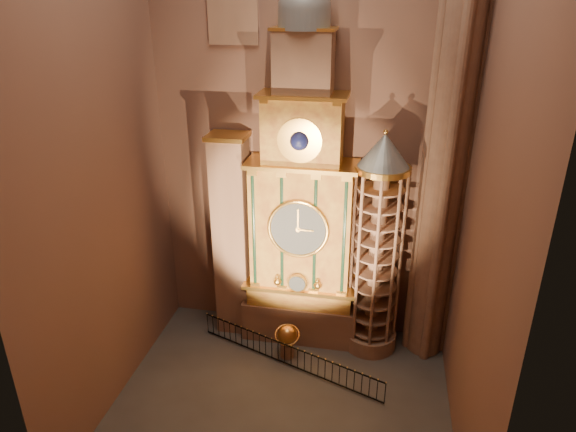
% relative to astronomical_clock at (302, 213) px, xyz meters
% --- Properties ---
extents(floor, '(14.00, 14.00, 0.00)m').
position_rel_astronomical_clock_xyz_m(floor, '(0.00, -4.96, -6.68)').
color(floor, '#383330').
rests_on(floor, ground).
extents(wall_back, '(22.00, 0.00, 22.00)m').
position_rel_astronomical_clock_xyz_m(wall_back, '(0.00, 1.04, 4.32)').
color(wall_back, brown).
rests_on(wall_back, floor).
extents(wall_left, '(0.00, 22.00, 22.00)m').
position_rel_astronomical_clock_xyz_m(wall_left, '(-7.00, -4.96, 4.32)').
color(wall_left, brown).
rests_on(wall_left, floor).
extents(wall_right, '(0.00, 22.00, 22.00)m').
position_rel_astronomical_clock_xyz_m(wall_right, '(7.00, -4.96, 4.32)').
color(wall_right, brown).
rests_on(wall_right, floor).
extents(astronomical_clock, '(5.60, 2.41, 16.70)m').
position_rel_astronomical_clock_xyz_m(astronomical_clock, '(0.00, 0.00, 0.00)').
color(astronomical_clock, '#8C634C').
rests_on(astronomical_clock, floor).
extents(portrait_tower, '(1.80, 1.60, 10.20)m').
position_rel_astronomical_clock_xyz_m(portrait_tower, '(-3.40, 0.02, -1.53)').
color(portrait_tower, '#8C634C').
rests_on(portrait_tower, floor).
extents(stair_turret, '(2.50, 2.50, 10.80)m').
position_rel_astronomical_clock_xyz_m(stair_turret, '(3.50, -0.26, -1.41)').
color(stair_turret, '#8C634C').
rests_on(stair_turret, floor).
extents(gothic_pier, '(2.04, 2.04, 22.00)m').
position_rel_astronomical_clock_xyz_m(gothic_pier, '(6.10, 0.04, 4.32)').
color(gothic_pier, '#8C634C').
rests_on(gothic_pier, floor).
extents(celestial_globe, '(1.22, 1.15, 1.71)m').
position_rel_astronomical_clock_xyz_m(celestial_globe, '(-0.33, -1.91, -5.65)').
color(celestial_globe, '#8C634C').
rests_on(celestial_globe, floor).
extents(iron_railing, '(8.93, 3.42, 1.11)m').
position_rel_astronomical_clock_xyz_m(iron_railing, '(-0.17, -2.59, -6.07)').
color(iron_railing, black).
rests_on(iron_railing, floor).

